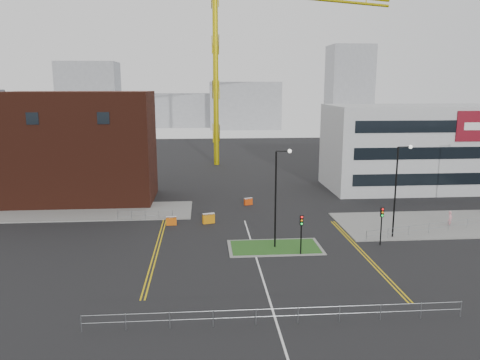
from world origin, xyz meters
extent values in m
plane|color=black|center=(0.00, 0.00, 0.00)|extent=(200.00, 200.00, 0.00)
cube|color=slate|center=(-20.00, 22.00, 0.06)|extent=(28.00, 8.00, 0.12)
cube|color=slate|center=(22.00, 14.00, 0.06)|extent=(24.00, 10.00, 0.12)
cube|color=slate|center=(2.00, 8.00, 0.04)|extent=(8.60, 4.60, 0.08)
cube|color=#20501A|center=(2.00, 8.00, 0.06)|extent=(8.00, 4.00, 0.12)
cube|color=#411A10|center=(-20.00, 28.00, 7.00)|extent=(18.00, 10.00, 14.00)
cube|color=black|center=(-24.00, 22.98, 11.00)|extent=(1.40, 0.10, 1.40)
cube|color=black|center=(-16.00, 22.98, 11.00)|extent=(1.40, 0.10, 1.40)
cube|color=silver|center=(26.00, 32.00, 6.00)|extent=(25.00, 12.00, 12.00)
cube|color=black|center=(26.00, 25.98, 2.50)|extent=(22.00, 0.10, 1.60)
cube|color=black|center=(26.00, 25.98, 6.00)|extent=(22.00, 0.10, 1.60)
cube|color=black|center=(26.00, 25.98, 9.50)|extent=(22.00, 0.10, 1.60)
cylinder|color=#BFAC0B|center=(-2.00, 55.00, 16.29)|extent=(1.00, 1.00, 32.57)
cylinder|color=black|center=(2.00, 8.00, 4.50)|extent=(0.16, 0.16, 9.00)
cylinder|color=black|center=(2.60, 8.00, 9.00)|extent=(1.20, 0.10, 0.10)
sphere|color=silver|center=(3.20, 8.00, 9.00)|extent=(0.36, 0.36, 0.36)
cylinder|color=black|center=(14.00, 10.00, 4.50)|extent=(0.16, 0.16, 9.00)
cylinder|color=black|center=(14.60, 10.00, 9.00)|extent=(1.20, 0.10, 0.10)
sphere|color=silver|center=(15.20, 10.00, 9.00)|extent=(0.36, 0.36, 0.36)
cylinder|color=black|center=(4.00, 6.00, 1.50)|extent=(0.12, 0.12, 3.00)
cube|color=black|center=(4.00, 6.00, 3.20)|extent=(0.28, 0.22, 0.90)
sphere|color=red|center=(4.00, 5.87, 3.50)|extent=(0.18, 0.18, 0.18)
sphere|color=orange|center=(4.00, 5.87, 3.20)|extent=(0.18, 0.18, 0.18)
sphere|color=#0CCC33|center=(4.00, 5.87, 2.90)|extent=(0.18, 0.18, 0.18)
cylinder|color=black|center=(12.00, 8.00, 1.50)|extent=(0.12, 0.12, 3.00)
cube|color=black|center=(12.00, 8.00, 3.20)|extent=(0.28, 0.22, 0.90)
sphere|color=red|center=(12.00, 7.87, 3.50)|extent=(0.18, 0.18, 0.18)
sphere|color=orange|center=(12.00, 7.87, 3.20)|extent=(0.18, 0.18, 0.18)
sphere|color=#0CCC33|center=(12.00, 7.87, 2.90)|extent=(0.18, 0.18, 0.18)
cylinder|color=gray|center=(0.00, -6.00, 1.05)|extent=(24.00, 0.04, 0.04)
cylinder|color=gray|center=(0.00, -6.00, 0.55)|extent=(24.00, 0.04, 0.04)
cylinder|color=gray|center=(-12.00, -6.00, 0.55)|extent=(0.05, 0.05, 1.10)
cylinder|color=gray|center=(12.00, -6.00, 0.55)|extent=(0.05, 0.05, 1.10)
cylinder|color=gray|center=(-11.00, 18.00, 1.05)|extent=(6.00, 0.04, 0.04)
cylinder|color=gray|center=(-11.00, 18.00, 0.55)|extent=(6.00, 0.04, 0.04)
cylinder|color=gray|center=(-14.00, 18.00, 0.55)|extent=(0.05, 0.05, 1.10)
cylinder|color=gray|center=(-8.00, 18.00, 0.55)|extent=(0.05, 0.05, 1.10)
cylinder|color=gray|center=(20.50, 11.50, 1.05)|extent=(19.01, 5.04, 0.04)
cylinder|color=gray|center=(20.50, 11.50, 0.55)|extent=(19.01, 5.04, 0.04)
cylinder|color=gray|center=(11.00, 9.00, 0.55)|extent=(0.05, 0.05, 1.10)
cube|color=silver|center=(0.00, 2.00, 0.01)|extent=(0.15, 30.00, 0.01)
cube|color=gold|center=(-9.00, 10.00, 0.01)|extent=(0.12, 24.00, 0.01)
cube|color=gold|center=(-8.70, 10.00, 0.01)|extent=(0.12, 24.00, 0.01)
cube|color=gold|center=(9.50, 6.00, 0.01)|extent=(0.12, 20.00, 0.01)
cube|color=gold|center=(9.80, 6.00, 0.01)|extent=(0.12, 20.00, 0.01)
cube|color=gray|center=(-40.00, 120.00, 11.00)|extent=(18.00, 12.00, 22.00)
cube|color=gray|center=(10.00, 130.00, 8.00)|extent=(24.00, 12.00, 16.00)
cube|color=gray|center=(45.00, 125.00, 14.00)|extent=(14.00, 12.00, 28.00)
cube|color=gray|center=(-8.00, 140.00, 6.00)|extent=(30.00, 12.00, 12.00)
imported|color=pink|center=(21.51, 13.08, 0.85)|extent=(0.74, 0.72, 1.71)
cube|color=#CD560B|center=(-8.00, 16.00, 0.46)|extent=(1.13, 0.43, 0.93)
cube|color=silver|center=(-8.00, 16.00, 0.88)|extent=(1.13, 0.43, 0.11)
cube|color=orange|center=(-4.00, 16.35, 0.54)|extent=(1.38, 0.79, 1.09)
cube|color=silver|center=(-4.00, 16.35, 1.04)|extent=(1.38, 0.79, 0.13)
cube|color=#CE3F0B|center=(1.07, 24.00, 0.44)|extent=(1.11, 0.68, 0.88)
cube|color=silver|center=(1.07, 24.00, 0.83)|extent=(1.11, 0.68, 0.11)
camera|label=1|loc=(-4.43, -32.71, 14.70)|focal=35.00mm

